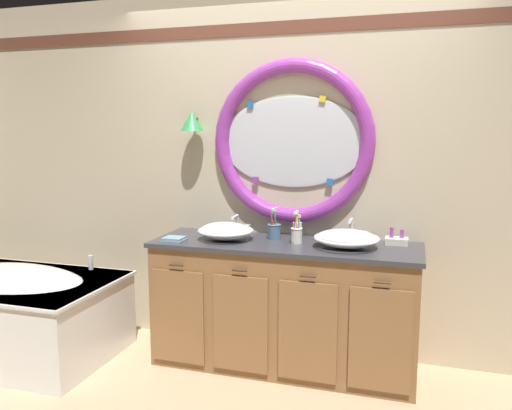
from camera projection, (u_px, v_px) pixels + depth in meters
ground_plane at (266, 380)px, 3.35m from camera, size 14.00×14.00×0.00m
back_wall_assembly at (289, 171)px, 3.71m from camera, size 6.40×0.26×2.60m
vanity_counter at (284, 304)px, 3.52m from camera, size 1.80×0.62×0.87m
bathtub at (12, 308)px, 3.73m from camera, size 1.53×0.93×0.67m
sink_basin_left at (226, 231)px, 3.55m from camera, size 0.39×0.39×0.12m
sink_basin_right at (347, 239)px, 3.30m from camera, size 0.42×0.42×0.12m
faucet_set_left at (237, 226)px, 3.77m from camera, size 0.21×0.13×0.14m
faucet_set_right at (351, 232)px, 3.52m from camera, size 0.24×0.13×0.16m
toothbrush_holder_left at (274, 231)px, 3.57m from camera, size 0.09×0.09×0.23m
toothbrush_holder_right at (297, 234)px, 3.44m from camera, size 0.08×0.08×0.22m
soap_dispenser at (297, 230)px, 3.59m from camera, size 0.07×0.07×0.14m
folded_hand_towel at (174, 239)px, 3.49m from camera, size 0.15×0.13×0.03m
toiletry_basket at (397, 240)px, 3.40m from camera, size 0.15×0.11×0.11m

